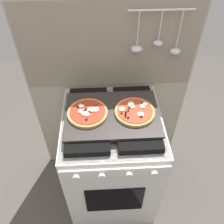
{
  "coord_description": "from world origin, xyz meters",
  "views": [
    {
      "loc": [
        -0.05,
        -0.96,
        1.9
      ],
      "look_at": [
        0.0,
        0.0,
        0.93
      ],
      "focal_mm": 38.38,
      "sensor_mm": 36.0,
      "label": 1
    }
  ],
  "objects_px": {
    "pizza_left": "(88,112)",
    "pizza_right": "(135,111)",
    "baking_tray": "(112,114)",
    "stove": "(112,159)"
  },
  "relations": [
    {
      "from": "pizza_left",
      "to": "pizza_right",
      "type": "distance_m",
      "value": 0.27
    },
    {
      "from": "pizza_right",
      "to": "pizza_left",
      "type": "bearing_deg",
      "value": 178.29
    },
    {
      "from": "baking_tray",
      "to": "pizza_left",
      "type": "relative_size",
      "value": 2.35
    },
    {
      "from": "pizza_right",
      "to": "stove",
      "type": "bearing_deg",
      "value": 178.72
    },
    {
      "from": "stove",
      "to": "baking_tray",
      "type": "height_order",
      "value": "baking_tray"
    },
    {
      "from": "pizza_left",
      "to": "pizza_right",
      "type": "height_order",
      "value": "same"
    },
    {
      "from": "stove",
      "to": "baking_tray",
      "type": "bearing_deg",
      "value": 90.0
    },
    {
      "from": "stove",
      "to": "pizza_left",
      "type": "height_order",
      "value": "pizza_left"
    },
    {
      "from": "pizza_left",
      "to": "pizza_right",
      "type": "relative_size",
      "value": 1.0
    },
    {
      "from": "baking_tray",
      "to": "pizza_left",
      "type": "height_order",
      "value": "pizza_left"
    }
  ]
}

